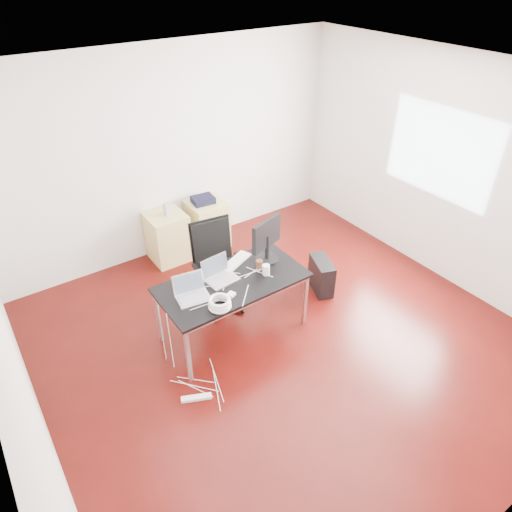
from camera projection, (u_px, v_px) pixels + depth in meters
room_shell at (291, 234)px, 4.40m from camera, size 5.00×5.00×5.00m
desk at (233, 285)px, 4.91m from camera, size 1.60×0.80×0.73m
office_chair at (217, 262)px, 5.39m from camera, size 0.54×0.56×1.08m
filing_cabinet_left at (168, 237)px, 6.33m from camera, size 0.50×0.50×0.70m
filing_cabinet_right at (207, 224)px, 6.63m from camera, size 0.50×0.50×0.70m
pc_tower at (321, 275)px, 5.82m from camera, size 0.35×0.49×0.44m
wastebasket at (178, 246)px, 6.53m from camera, size 0.31×0.31×0.28m
power_strip at (196, 398)px, 4.49m from camera, size 0.30×0.18×0.04m
laptop_left at (192, 292)px, 4.64m from camera, size 0.37×0.30×0.23m
laptop_right at (220, 274)px, 4.89m from camera, size 0.35×0.28×0.23m
monitor at (267, 238)px, 5.06m from camera, size 0.45×0.26×0.51m
keyboard at (236, 262)px, 5.16m from camera, size 0.46×0.30×0.02m
cup_white at (266, 270)px, 4.95m from camera, size 0.10×0.10×0.12m
cup_brown at (259, 264)px, 5.05m from camera, size 0.09×0.09×0.10m
cable_coil at (220, 303)px, 4.50m from camera, size 0.24×0.24×0.11m
power_adapter at (231, 294)px, 4.68m from camera, size 0.09×0.09×0.03m
speaker at (168, 209)px, 6.08m from camera, size 0.10×0.09×0.18m
navy_garment at (203, 200)px, 6.40m from camera, size 0.32×0.27×0.09m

